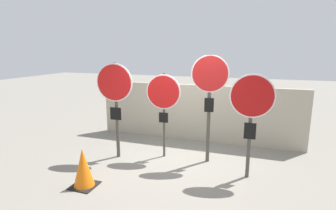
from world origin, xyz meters
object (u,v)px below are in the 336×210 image
(stop_sign_2, at_px, (210,89))
(stop_sign_3, at_px, (252,106))
(stop_sign_1, at_px, (163,97))
(stop_sign_0, at_px, (115,92))
(traffic_cone_0, at_px, (83,168))

(stop_sign_2, bearing_deg, stop_sign_3, -38.79)
(stop_sign_1, relative_size, stop_sign_3, 0.96)
(stop_sign_3, bearing_deg, stop_sign_2, 148.53)
(stop_sign_2, bearing_deg, stop_sign_0, -178.06)
(stop_sign_0, relative_size, stop_sign_2, 0.92)
(stop_sign_0, distance_m, stop_sign_2, 2.20)
(stop_sign_0, height_order, traffic_cone_0, stop_sign_0)
(stop_sign_3, bearing_deg, stop_sign_1, 164.52)
(stop_sign_0, distance_m, traffic_cone_0, 1.92)
(stop_sign_0, xyz_separation_m, stop_sign_1, (1.07, 0.39, -0.12))
(stop_sign_2, height_order, stop_sign_3, stop_sign_2)
(stop_sign_1, bearing_deg, stop_sign_3, -16.95)
(stop_sign_2, height_order, traffic_cone_0, stop_sign_2)
(stop_sign_3, height_order, traffic_cone_0, stop_sign_3)
(stop_sign_0, bearing_deg, stop_sign_3, -5.37)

